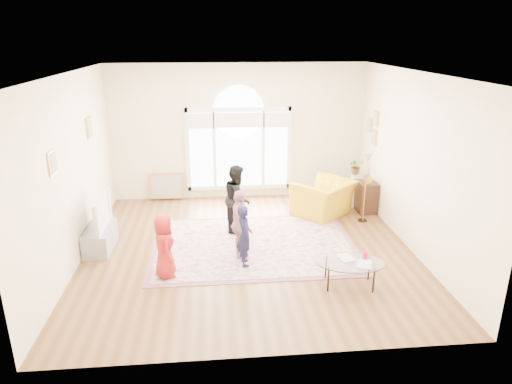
{
  "coord_description": "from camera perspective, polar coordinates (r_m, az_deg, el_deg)",
  "views": [
    {
      "loc": [
        -0.58,
        -7.66,
        3.79
      ],
      "look_at": [
        0.16,
        0.3,
        1.03
      ],
      "focal_mm": 32.0,
      "sensor_mm": 36.0,
      "label": 1
    }
  ],
  "objects": [
    {
      "name": "child_pink",
      "position": [
        8.03,
        -2.06,
        -4.03
      ],
      "size": [
        0.32,
        0.74,
        1.25
      ],
      "primitive_type": "imported",
      "rotation": [
        0.0,
        0.0,
        1.55
      ],
      "color": "pink",
      "rests_on": "area_rug"
    },
    {
      "name": "coffee_table",
      "position": [
        7.4,
        11.67,
        -8.66
      ],
      "size": [
        1.18,
        0.85,
        0.54
      ],
      "rotation": [
        0.0,
        0.0,
        -0.15
      ],
      "color": "silver",
      "rests_on": "ground"
    },
    {
      "name": "child_red",
      "position": [
        7.57,
        -11.39,
        -6.69
      ],
      "size": [
        0.46,
        0.59,
        1.07
      ],
      "primitive_type": "imported",
      "rotation": [
        0.0,
        0.0,
        1.83
      ],
      "color": "#AB201F",
      "rests_on": "area_rug"
    },
    {
      "name": "floor_lamp",
      "position": [
        9.69,
        13.73,
        3.5
      ],
      "size": [
        0.25,
        0.25,
        1.51
      ],
      "color": "black",
      "rests_on": "ground"
    },
    {
      "name": "child_navy",
      "position": [
        7.78,
        -1.44,
        -5.46
      ],
      "size": [
        0.3,
        0.42,
        1.08
      ],
      "primitive_type": "imported",
      "rotation": [
        0.0,
        0.0,
        1.67
      ],
      "color": "#19193D",
      "rests_on": "area_rug"
    },
    {
      "name": "side_cabinet",
      "position": [
        10.51,
        13.63,
        -0.6
      ],
      "size": [
        0.4,
        0.5,
        0.7
      ],
      "primitive_type": "cube",
      "color": "black",
      "rests_on": "ground"
    },
    {
      "name": "potted_plant",
      "position": [
        10.91,
        12.39,
        3.19
      ],
      "size": [
        0.38,
        0.34,
        0.38
      ],
      "primitive_type": "imported",
      "rotation": [
        0.0,
        0.0,
        0.11
      ],
      "color": "#33722D",
      "rests_on": "plant_pedestal"
    },
    {
      "name": "television",
      "position": [
        8.8,
        -19.2,
        -2.42
      ],
      "size": [
        0.17,
        1.07,
        0.62
      ],
      "color": "black",
      "rests_on": "tv_console"
    },
    {
      "name": "area_rug",
      "position": [
        8.73,
        -0.26,
        -6.62
      ],
      "size": [
        3.6,
        2.6,
        0.02
      ],
      "primitive_type": "cube",
      "color": "beige",
      "rests_on": "ground"
    },
    {
      "name": "armchair",
      "position": [
        10.14,
        8.44,
        -0.76
      ],
      "size": [
        1.58,
        1.57,
        0.77
      ],
      "primitive_type": "imported",
      "rotation": [
        0.0,
        0.0,
        3.88
      ],
      "color": "gold",
      "rests_on": "ground"
    },
    {
      "name": "tv_console",
      "position": [
        9.0,
        -18.89,
        -5.49
      ],
      "size": [
        0.45,
        1.0,
        0.42
      ],
      "primitive_type": "cube",
      "color": "gray",
      "rests_on": "ground"
    },
    {
      "name": "room_shell",
      "position": [
        10.75,
        -2.09,
        7.11
      ],
      "size": [
        6.0,
        6.0,
        6.0
      ],
      "color": "#F4E4BC",
      "rests_on": "ground"
    },
    {
      "name": "leaning_picture",
      "position": [
        11.29,
        -11.03,
        -0.94
      ],
      "size": [
        0.8,
        0.14,
        0.62
      ],
      "primitive_type": "cube",
      "rotation": [
        -0.14,
        0.0,
        0.0
      ],
      "color": "tan",
      "rests_on": "ground"
    },
    {
      "name": "child_black",
      "position": [
        9.14,
        -2.34,
        -0.75
      ],
      "size": [
        0.61,
        0.73,
        1.36
      ],
      "primitive_type": "imported",
      "rotation": [
        0.0,
        0.0,
        1.41
      ],
      "color": "black",
      "rests_on": "area_rug"
    },
    {
      "name": "ground",
      "position": [
        8.57,
        -0.9,
        -7.2
      ],
      "size": [
        6.0,
        6.0,
        0.0
      ],
      "primitive_type": "plane",
      "color": "brown",
      "rests_on": "ground"
    },
    {
      "name": "rug_border",
      "position": [
        8.73,
        -0.26,
        -6.64
      ],
      "size": [
        3.8,
        2.8,
        0.01
      ],
      "primitive_type": "cube",
      "color": "#8B525A",
      "rests_on": "ground"
    },
    {
      "name": "plant_pedestal",
      "position": [
        11.06,
        12.2,
        0.49
      ],
      "size": [
        0.2,
        0.2,
        0.7
      ],
      "primitive_type": "cylinder",
      "color": "white",
      "rests_on": "ground"
    }
  ]
}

